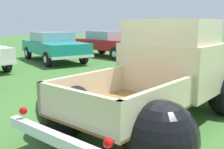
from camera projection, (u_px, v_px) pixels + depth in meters
name	position (u px, v px, depth m)	size (l,w,h in m)	color
ground_plane	(153.00, 123.00, 5.00)	(80.00, 80.00, 0.00)	#3D6B2D
vintage_pickup_truck	(165.00, 81.00, 5.15)	(4.98, 3.72, 1.96)	black
show_car_1	(53.00, 45.00, 13.15)	(1.97, 4.72, 1.43)	black
show_car_2	(108.00, 43.00, 15.03)	(2.59, 4.57, 1.43)	black
spectator_0	(189.00, 45.00, 11.69)	(0.40, 0.54, 1.65)	gray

